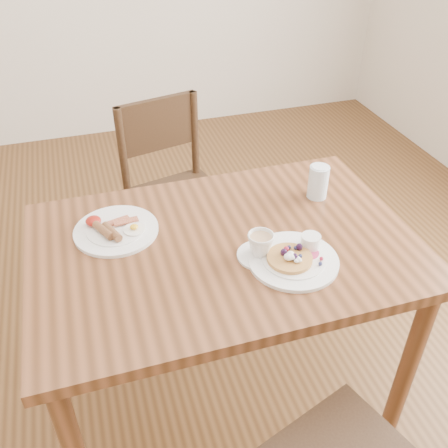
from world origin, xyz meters
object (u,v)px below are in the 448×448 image
pancake_plate (295,257)px  water_glass (318,182)px  breakfast_plate (115,229)px  teacup_saucer (260,247)px  chair_far (174,189)px  dining_table (224,266)px

pancake_plate → water_glass: size_ratio=2.26×
water_glass → breakfast_plate: bearing=179.9°
pancake_plate → teacup_saucer: size_ratio=1.93×
pancake_plate → breakfast_plate: (-0.49, 0.30, -0.00)m
pancake_plate → teacup_saucer: teacup_saucer is taller
pancake_plate → water_glass: water_glass is taller
chair_far → teacup_saucer: chair_far is taller
dining_table → pancake_plate: 0.26m
chair_far → water_glass: bearing=110.3°
water_glass → chair_far: bearing=123.6°
breakfast_plate → water_glass: (0.71, -0.00, 0.05)m
dining_table → teacup_saucer: bearing=-49.8°
teacup_saucer → dining_table: bearing=130.2°
dining_table → water_glass: bearing=21.2°
breakfast_plate → teacup_saucer: (0.40, -0.25, 0.02)m
dining_table → pancake_plate: pancake_plate is taller
chair_far → water_glass: size_ratio=7.38×
dining_table → breakfast_plate: 0.37m
breakfast_plate → water_glass: bearing=-0.1°
dining_table → breakfast_plate: bearing=154.4°
chair_far → water_glass: (0.40, -0.60, 0.32)m
pancake_plate → teacup_saucer: bearing=150.4°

